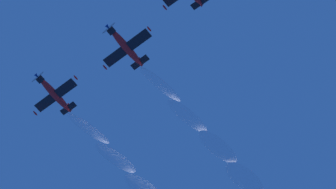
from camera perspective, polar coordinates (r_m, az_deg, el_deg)
airplane_left_wingman at (r=87.02m, az=-4.03°, el=4.54°), size 8.56×7.67×3.18m
airplane_right_wingman at (r=93.40m, az=-10.59°, el=0.13°), size 8.55×7.67×3.19m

